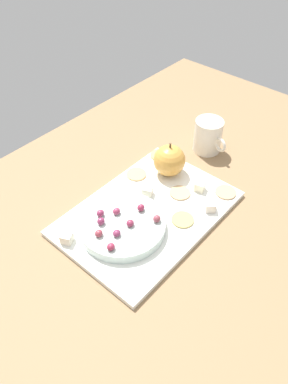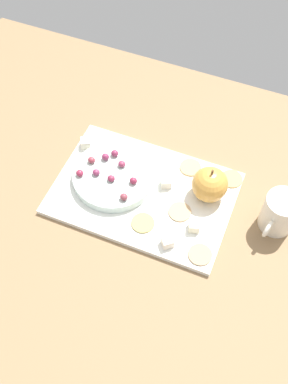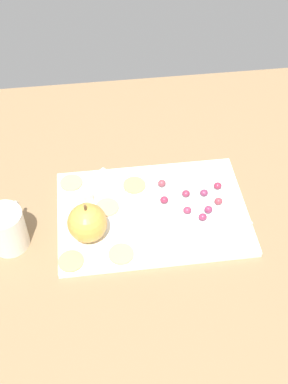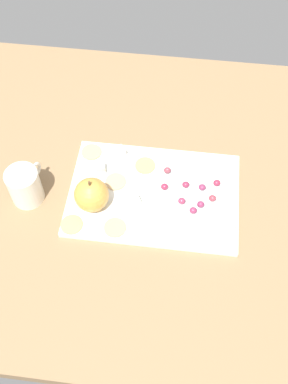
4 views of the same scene
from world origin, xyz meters
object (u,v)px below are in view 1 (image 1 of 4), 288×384
at_px(cheese_cube_0, 210,206).
at_px(grape_8, 157,219).
at_px(cracker_1, 180,193).
at_px(grape_3, 101,221).
at_px(platter, 148,213).
at_px(grape_6, 100,213).
at_px(cracker_0, 136,174).
at_px(grape_2, 141,208).
at_px(apple_whole, 169,160).
at_px(cheese_cube_3, 200,186).
at_px(grape_1, 130,223).
at_px(grape_5, 117,211).
at_px(cheese_cube_2, 67,238).
at_px(cracker_3, 226,192).
at_px(grape_4, 111,247).
at_px(cheese_cube_1, 147,191).
at_px(cracker_4, 160,155).
at_px(cracker_2, 183,220).
at_px(serving_dish, 122,225).
at_px(grape_0, 99,233).
at_px(cup, 208,136).
at_px(grape_7, 117,233).

bearing_deg(cheese_cube_0, grape_8, -24.93).
xyz_separation_m(cracker_1, grape_3, (0.20, -0.06, 0.03)).
bearing_deg(platter, grape_6, -30.25).
xyz_separation_m(platter, cracker_1, (-0.09, 0.02, 0.01)).
xyz_separation_m(cracker_0, grape_2, (0.10, 0.10, 0.03)).
xyz_separation_m(apple_whole, cheese_cube_3, (0.00, 0.10, -0.03)).
xyz_separation_m(grape_1, grape_2, (-0.05, -0.01, 0.00)).
height_order(cheese_cube_3, grape_8, grape_8).
bearing_deg(grape_1, cracker_0, -141.97).
height_order(cheese_cube_3, grape_5, grape_5).
xyz_separation_m(grape_3, grape_8, (-0.08, 0.08, 0.00)).
bearing_deg(grape_1, cracker_1, 177.46).
height_order(cheese_cube_2, cheese_cube_3, same).
bearing_deg(grape_5, cracker_3, 150.19).
bearing_deg(grape_4, cheese_cube_1, -161.29).
bearing_deg(apple_whole, cracker_4, -121.85).
relative_size(grape_2, grape_5, 1.00).
distance_m(grape_3, grape_4, 0.07).
bearing_deg(apple_whole, grape_3, 2.41).
relative_size(cracker_0, grape_3, 2.93).
xyz_separation_m(cheese_cube_3, cracker_2, (0.11, 0.03, -0.01)).
bearing_deg(cracker_1, serving_dish, -9.31).
bearing_deg(cheese_cube_2, cracker_4, -173.95).
distance_m(cracker_0, grape_8, 0.18).
xyz_separation_m(grape_0, grape_2, (-0.11, 0.02, 0.00)).
distance_m(grape_0, grape_5, 0.07).
bearing_deg(grape_3, cracker_4, -165.97).
distance_m(cheese_cube_0, cracker_4, 0.23).
xyz_separation_m(cheese_cube_0, cracker_0, (0.02, -0.21, -0.01)).
xyz_separation_m(grape_3, cup, (-0.40, -0.00, 0.00)).
height_order(cracker_4, grape_1, grape_1).
xyz_separation_m(cracker_0, grape_3, (0.19, 0.07, 0.03)).
bearing_deg(platter, cheese_cube_3, 160.43).
distance_m(cheese_cube_3, grape_7, 0.25).
bearing_deg(grape_0, cheese_cube_3, 166.46).
bearing_deg(grape_6, cheese_cube_2, -10.61).
bearing_deg(cracker_0, grape_1, 38.03).
bearing_deg(cracker_1, cracker_4, -122.01).
bearing_deg(grape_7, cup, -173.20).
height_order(cracker_2, grape_4, grape_4).
bearing_deg(cracker_3, cup, -132.05).
height_order(cracker_1, grape_5, grape_5).
bearing_deg(grape_6, grape_7, 75.57).
relative_size(serving_dish, grape_6, 11.01).
xyz_separation_m(serving_dish, cracker_3, (-0.24, 0.11, -0.01)).
distance_m(cheese_cube_0, cup, 0.24).
height_order(cheese_cube_0, cracker_2, cheese_cube_0).
relative_size(apple_whole, grape_0, 4.66).
xyz_separation_m(cracker_3, cup, (-0.13, -0.14, 0.03)).
bearing_deg(cup, serving_dish, 4.66).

